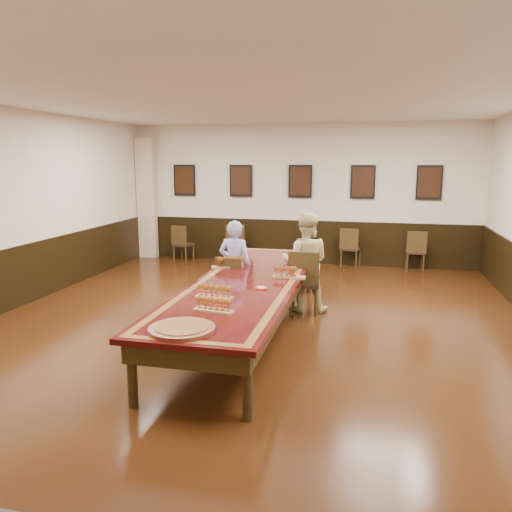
% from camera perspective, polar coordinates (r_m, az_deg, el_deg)
% --- Properties ---
extents(floor, '(8.00, 10.00, 0.02)m').
position_cam_1_polar(floor, '(7.08, -0.93, -8.81)').
color(floor, black).
rests_on(floor, ground).
extents(ceiling, '(8.00, 10.00, 0.02)m').
position_cam_1_polar(ceiling, '(6.71, -1.02, 18.02)').
color(ceiling, white).
rests_on(ceiling, floor).
extents(wall_back, '(8.00, 0.02, 3.20)m').
position_cam_1_polar(wall_back, '(11.61, 5.09, 7.04)').
color(wall_back, beige).
rests_on(wall_back, floor).
extents(chair_man, '(0.47, 0.50, 0.91)m').
position_cam_1_polar(chair_man, '(7.88, -2.64, -3.22)').
color(chair_man, black).
rests_on(chair_man, floor).
extents(chair_woman, '(0.50, 0.54, 1.01)m').
position_cam_1_polar(chair_woman, '(7.89, 5.55, -2.88)').
color(chair_woman, black).
rests_on(chair_woman, floor).
extents(spare_chair_a, '(0.49, 0.52, 0.87)m').
position_cam_1_polar(spare_chair_a, '(11.96, -8.30, 1.46)').
color(spare_chair_a, black).
rests_on(spare_chair_a, floor).
extents(spare_chair_b, '(0.47, 0.50, 0.92)m').
position_cam_1_polar(spare_chair_b, '(11.66, -2.21, 1.46)').
color(spare_chair_b, black).
rests_on(spare_chair_b, floor).
extents(spare_chair_c, '(0.50, 0.53, 0.89)m').
position_cam_1_polar(spare_chair_c, '(11.44, 10.78, 1.00)').
color(spare_chair_c, black).
rests_on(spare_chair_c, floor).
extents(spare_chair_d, '(0.42, 0.46, 0.88)m').
position_cam_1_polar(spare_chair_d, '(11.41, 17.75, 0.62)').
color(spare_chair_d, black).
rests_on(spare_chair_d, floor).
extents(person_man, '(0.56, 0.40, 1.46)m').
position_cam_1_polar(person_man, '(7.90, -2.41, -1.15)').
color(person_man, '#495AB8').
rests_on(person_man, floor).
extents(person_woman, '(0.82, 0.65, 1.58)m').
position_cam_1_polar(person_woman, '(7.93, 5.65, -0.70)').
color(person_woman, '#D4C284').
rests_on(person_woman, floor).
extents(pink_phone, '(0.09, 0.14, 0.01)m').
position_cam_1_polar(pink_phone, '(7.07, 4.45, -2.40)').
color(pink_phone, '#CE446E').
rests_on(pink_phone, conference_table).
extents(curtain, '(0.45, 0.18, 2.90)m').
position_cam_1_polar(curtain, '(12.53, -12.39, 6.43)').
color(curtain, '#CBAB8B').
rests_on(curtain, floor).
extents(wainscoting, '(8.00, 10.00, 1.00)m').
position_cam_1_polar(wainscoting, '(6.92, -0.94, -4.83)').
color(wainscoting, black).
rests_on(wainscoting, floor).
extents(conference_table, '(1.40, 5.00, 0.76)m').
position_cam_1_polar(conference_table, '(6.89, -0.95, -3.95)').
color(conference_table, black).
rests_on(conference_table, floor).
extents(posters, '(6.14, 0.04, 0.74)m').
position_cam_1_polar(posters, '(11.52, 5.07, 8.51)').
color(posters, black).
rests_on(posters, wall_back).
extents(flight_a, '(0.50, 0.34, 0.18)m').
position_cam_1_polar(flight_a, '(7.65, -3.20, -0.75)').
color(flight_a, '#9D6842').
rests_on(flight_a, conference_table).
extents(flight_b, '(0.46, 0.15, 0.17)m').
position_cam_1_polar(flight_b, '(7.00, 3.66, -1.90)').
color(flight_b, '#9D6842').
rests_on(flight_b, conference_table).
extents(flight_c, '(0.47, 0.18, 0.17)m').
position_cam_1_polar(flight_c, '(5.99, -4.77, -4.12)').
color(flight_c, '#9D6842').
rests_on(flight_c, conference_table).
extents(flight_d, '(0.46, 0.21, 0.17)m').
position_cam_1_polar(flight_d, '(5.47, -4.85, -5.61)').
color(flight_d, '#9D6842').
rests_on(flight_d, conference_table).
extents(red_plate_grp, '(0.19, 0.19, 0.02)m').
position_cam_1_polar(red_plate_grp, '(6.42, 0.59, -3.68)').
color(red_plate_grp, red).
rests_on(red_plate_grp, conference_table).
extents(carved_platter, '(0.66, 0.66, 0.05)m').
position_cam_1_polar(carved_platter, '(4.92, -8.46, -8.24)').
color(carved_platter, '#531D10').
rests_on(carved_platter, conference_table).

